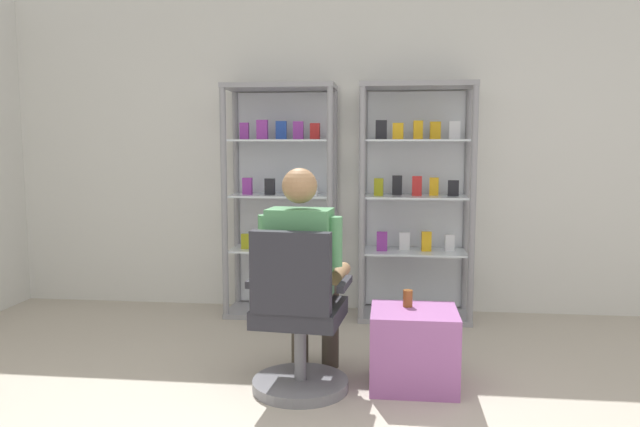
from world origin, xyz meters
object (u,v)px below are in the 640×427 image
display_cabinet_left (282,199)px  storage_crate (414,348)px  display_cabinet_right (415,200)px  office_chair (298,326)px  tea_glass (408,298)px  seated_shopkeeper (304,266)px

display_cabinet_left → storage_crate: (1.04, -1.51, -0.74)m
display_cabinet_right → storage_crate: 1.68m
display_cabinet_right → office_chair: bearing=-113.0°
tea_glass → storage_crate: bearing=-63.7°
office_chair → seated_shopkeeper: (0.02, 0.16, 0.32)m
display_cabinet_left → storage_crate: size_ratio=3.78×
seated_shopkeeper → tea_glass: (0.61, 0.09, -0.20)m
seated_shopkeeper → storage_crate: bearing=1.8°
storage_crate → tea_glass: (-0.04, 0.07, 0.28)m
display_cabinet_left → office_chair: size_ratio=1.98×
storage_crate → display_cabinet_left: bearing=124.7°
tea_glass → office_chair: bearing=-157.7°
display_cabinet_left → seated_shopkeeper: 1.60m
seated_shopkeeper → tea_glass: size_ratio=12.81×
seated_shopkeeper → display_cabinet_left: bearing=104.6°
display_cabinet_left → display_cabinet_right: 1.10m
office_chair → tea_glass: bearing=22.3°
office_chair → display_cabinet_right: bearing=67.0°
office_chair → seated_shopkeeper: bearing=84.5°
display_cabinet_right → seated_shopkeeper: (-0.70, -1.53, -0.26)m
seated_shopkeeper → storage_crate: seated_shopkeeper is taller
storage_crate → tea_glass: size_ratio=4.99×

